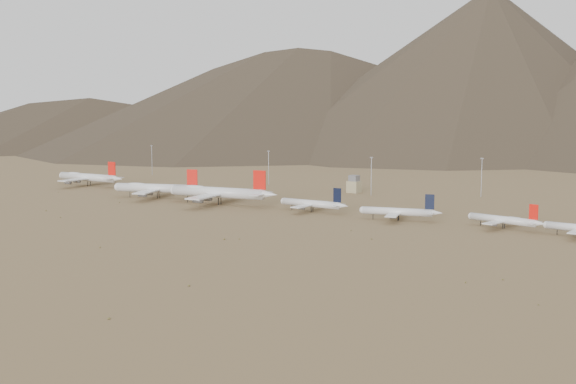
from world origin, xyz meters
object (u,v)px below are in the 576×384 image
Objects in this scene: widebody_east at (218,192)px; narrowbody_a at (313,204)px; control_tower at (354,185)px; widebody_centre at (157,188)px; narrowbody_b at (399,212)px; widebody_west at (88,177)px.

widebody_east reaches higher than narrowbody_a.
widebody_east reaches higher than control_tower.
widebody_centre is 0.84× the size of widebody_east.
narrowbody_a reaches higher than narrowbody_b.
widebody_west is 261.87m from narrowbody_b.
widebody_west is at bearing -156.26° from control_tower.
narrowbody_b is at bearing -18.45° from widebody_centre.
control_tower is at bearing 18.68° from widebody_west.
narrowbody_b is at bearing -0.95° from narrowbody_a.
widebody_east is 117.48m from narrowbody_b.
widebody_east reaches higher than widebody_centre.
widebody_west reaches higher than narrowbody_a.
widebody_centre is at bearing 168.92° from widebody_east.
widebody_west is 208.32m from narrowbody_a.
widebody_west is 1.44× the size of narrowbody_a.
widebody_east is (144.64, -19.10, 1.01)m from widebody_west.
widebody_west is 198.82m from control_tower.
control_tower is (-26.04, 90.87, 0.56)m from narrowbody_a.
narrowbody_b is at bearing -48.32° from control_tower.
widebody_east is at bearing -174.94° from narrowbody_a.
control_tower is (181.99, 80.04, -1.21)m from widebody_west.
widebody_east is at bearing 167.55° from narrowbody_b.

